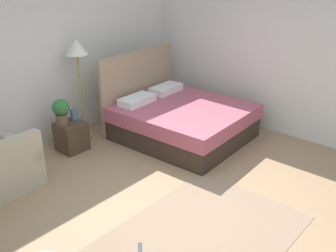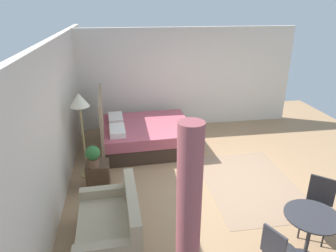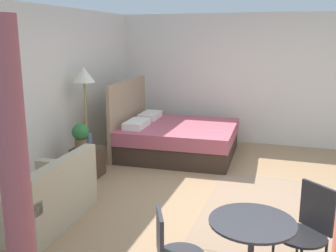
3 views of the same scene
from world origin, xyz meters
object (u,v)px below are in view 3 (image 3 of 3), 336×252
object	(u,v)px
vase	(88,139)
balcony_table	(251,246)
couch	(43,200)
potted_plant	(80,135)
cafe_chair_near_window	(171,250)
bed	(175,138)
floor_lamp	(84,81)
nightstand	(88,162)
cafe_chair_near_couch	(308,225)

from	to	relation	value
vase	balcony_table	world-z (taller)	balcony_table
couch	potted_plant	distance (m)	1.51
vase	cafe_chair_near_window	bearing A→B (deg)	-140.09
potted_plant	cafe_chair_near_window	size ratio (longest dim) A/B	0.47
bed	cafe_chair_near_window	size ratio (longest dim) A/B	2.50
vase	floor_lamp	bearing A→B (deg)	33.20
balcony_table	couch	bearing A→B (deg)	73.72
potted_plant	balcony_table	world-z (taller)	potted_plant
bed	couch	size ratio (longest dim) A/B	1.53
nightstand	cafe_chair_near_window	bearing A→B (deg)	-139.35
potted_plant	floor_lamp	world-z (taller)	floor_lamp
couch	cafe_chair_near_window	world-z (taller)	cafe_chair_near_window
couch	cafe_chair_near_couch	world-z (taller)	cafe_chair_near_couch
bed	cafe_chair_near_couch	world-z (taller)	bed
nightstand	vase	world-z (taller)	vase
potted_plant	vase	xyz separation A→B (m)	(0.22, -0.00, -0.13)
nightstand	balcony_table	distance (m)	3.52
floor_lamp	nightstand	bearing A→B (deg)	-150.05
vase	cafe_chair_near_window	xyz separation A→B (m)	(-2.61, -2.19, -0.04)
vase	balcony_table	xyz separation A→B (m)	(-2.35, -2.76, -0.04)
bed	cafe_chair_near_window	xyz separation A→B (m)	(-3.99, -1.18, 0.20)
cafe_chair_near_window	cafe_chair_near_couch	distance (m)	1.25
nightstand	cafe_chair_near_couch	distance (m)	3.62
bed	potted_plant	size ratio (longest dim) A/B	5.28
potted_plant	balcony_table	distance (m)	3.49
nightstand	cafe_chair_near_couch	xyz separation A→B (m)	(-1.75, -3.15, 0.30)
floor_lamp	cafe_chair_near_couch	distance (m)	4.13
nightstand	cafe_chair_near_window	distance (m)	3.30
nightstand	vase	bearing A→B (deg)	20.74
vase	balcony_table	bearing A→B (deg)	-130.41
bed	vase	bearing A→B (deg)	143.90
couch	vase	distance (m)	1.69
nightstand	floor_lamp	world-z (taller)	floor_lamp
couch	balcony_table	distance (m)	2.56
vase	cafe_chair_near_couch	world-z (taller)	cafe_chair_near_couch
balcony_table	cafe_chair_near_couch	size ratio (longest dim) A/B	0.83
nightstand	cafe_chair_near_couch	bearing A→B (deg)	-119.08
potted_plant	cafe_chair_near_couch	bearing A→B (deg)	-117.33
floor_lamp	cafe_chair_near_window	bearing A→B (deg)	-140.73
cafe_chair_near_couch	balcony_table	bearing A→B (deg)	137.54
floor_lamp	balcony_table	distance (m)	4.08
potted_plant	cafe_chair_near_couch	xyz separation A→B (m)	(-1.65, -3.20, -0.15)
floor_lamp	balcony_table	size ratio (longest dim) A/B	2.27
balcony_table	bed	bearing A→B (deg)	25.28
nightstand	bed	bearing A→B (deg)	-32.62
cafe_chair_near_window	vase	bearing A→B (deg)	39.91
balcony_table	potted_plant	bearing A→B (deg)	52.36
bed	cafe_chair_near_window	bearing A→B (deg)	-163.46
cafe_chair_near_window	floor_lamp	bearing A→B (deg)	39.27
nightstand	potted_plant	distance (m)	0.47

